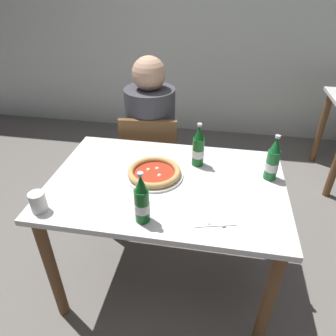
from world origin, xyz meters
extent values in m
plane|color=slate|center=(0.00, 0.00, 0.00)|extent=(8.00, 8.00, 0.00)
cube|color=silver|center=(0.00, 2.20, 1.30)|extent=(7.00, 0.10, 2.60)
cube|color=silver|center=(0.00, 0.00, 0.73)|extent=(1.20, 0.80, 0.03)
cylinder|color=brown|center=(-0.54, -0.34, 0.36)|extent=(0.06, 0.06, 0.72)
cylinder|color=brown|center=(0.54, -0.34, 0.36)|extent=(0.06, 0.06, 0.72)
cylinder|color=brown|center=(-0.54, 0.34, 0.36)|extent=(0.06, 0.06, 0.72)
cylinder|color=brown|center=(0.54, 0.34, 0.36)|extent=(0.06, 0.06, 0.72)
cube|color=brown|center=(-0.23, 0.68, 0.43)|extent=(0.44, 0.44, 0.04)
cube|color=brown|center=(-0.21, 0.50, 0.65)|extent=(0.38, 0.07, 0.40)
cylinder|color=brown|center=(-0.08, 0.87, 0.21)|extent=(0.04, 0.04, 0.41)
cylinder|color=brown|center=(-0.42, 0.83, 0.21)|extent=(0.04, 0.04, 0.41)
cylinder|color=brown|center=(-0.04, 0.53, 0.21)|extent=(0.04, 0.04, 0.41)
cylinder|color=brown|center=(-0.38, 0.49, 0.21)|extent=(0.04, 0.04, 0.41)
cube|color=#2D3342|center=(-0.23, 0.66, 0.23)|extent=(0.32, 0.28, 0.45)
cylinder|color=#3F3F47|center=(-0.23, 0.66, 0.73)|extent=(0.34, 0.34, 0.55)
sphere|color=tan|center=(-0.23, 0.66, 1.10)|extent=(0.22, 0.22, 0.22)
cylinder|color=brown|center=(1.22, 1.65, 0.36)|extent=(0.06, 0.06, 0.72)
cylinder|color=white|center=(-0.07, 0.04, 0.76)|extent=(0.30, 0.30, 0.01)
cylinder|color=#AD2D19|center=(-0.07, 0.04, 0.77)|extent=(0.21, 0.21, 0.01)
torus|color=tan|center=(-0.07, 0.04, 0.78)|extent=(0.28, 0.28, 0.03)
sphere|color=silver|center=(-0.11, 0.06, 0.77)|extent=(0.02, 0.02, 0.02)
sphere|color=silver|center=(-0.04, 0.02, 0.77)|extent=(0.02, 0.02, 0.02)
sphere|color=silver|center=(-0.06, 0.08, 0.77)|extent=(0.02, 0.02, 0.02)
cylinder|color=#14591E|center=(-0.05, -0.30, 0.83)|extent=(0.06, 0.06, 0.16)
cone|color=#14591E|center=(-0.05, -0.30, 0.95)|extent=(0.05, 0.05, 0.07)
cylinder|color=#B7B7BC|center=(-0.05, -0.30, 0.99)|extent=(0.03, 0.03, 0.01)
cylinder|color=white|center=(-0.05, -0.30, 0.82)|extent=(0.07, 0.07, 0.04)
cylinder|color=#196B2D|center=(0.52, 0.12, 0.83)|extent=(0.06, 0.06, 0.16)
cone|color=#196B2D|center=(0.52, 0.12, 0.95)|extent=(0.05, 0.05, 0.07)
cylinder|color=#B7B7BC|center=(0.52, 0.12, 0.99)|extent=(0.03, 0.03, 0.01)
cylinder|color=white|center=(0.52, 0.12, 0.82)|extent=(0.07, 0.07, 0.04)
cylinder|color=#14591E|center=(0.14, 0.19, 0.83)|extent=(0.06, 0.06, 0.16)
cone|color=#14591E|center=(0.14, 0.19, 0.95)|extent=(0.05, 0.05, 0.07)
cylinder|color=#B7B7BC|center=(0.14, 0.19, 0.99)|extent=(0.03, 0.03, 0.01)
cylinder|color=white|center=(0.14, 0.19, 0.82)|extent=(0.07, 0.07, 0.04)
cube|color=white|center=(0.24, -0.20, 0.75)|extent=(0.22, 0.22, 0.00)
cube|color=silver|center=(0.26, -0.20, 0.76)|extent=(0.08, 0.18, 0.00)
cube|color=silver|center=(0.22, -0.20, 0.76)|extent=(0.04, 0.17, 0.00)
cylinder|color=white|center=(-0.52, -0.32, 0.80)|extent=(0.07, 0.07, 0.09)
camera|label=1|loc=(0.23, -1.27, 1.68)|focal=33.17mm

